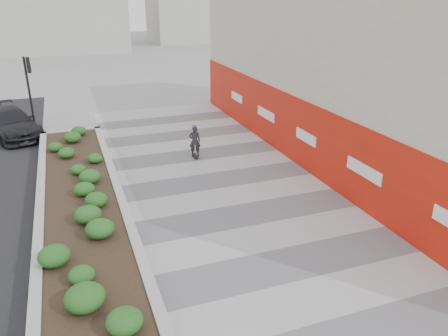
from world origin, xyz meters
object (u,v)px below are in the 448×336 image
Objects in this scene: planter at (81,204)px; car_dark at (10,123)px; skateboarder at (195,141)px; traffic_signal_near at (30,84)px.

car_dark is (-3.00, 10.64, 0.33)m from planter.
skateboarder reaches higher than planter.
planter is 11.06m from car_dark.
traffic_signal_near is 9.76m from skateboarder.
car_dark reaches higher than planter.
traffic_signal_near reaches higher than car_dark.
traffic_signal_near is (-1.73, 10.50, 2.34)m from planter.
traffic_signal_near is 2.38m from car_dark.
skateboarder is at bearing 37.33° from planter.
traffic_signal_near is at bearing 99.35° from planter.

